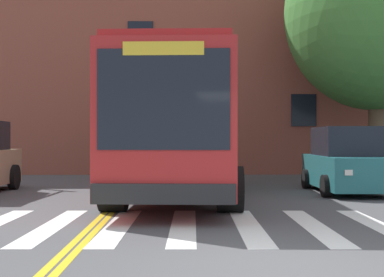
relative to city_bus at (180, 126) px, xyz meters
The scene contains 8 objects.
ground_plane 8.50m from the city_bus, 80.40° to the right, with size 120.00×120.00×0.00m, color #4C4C4F.
crosswalk 5.80m from the city_bus, 70.81° to the right, with size 10.94×4.27×0.01m.
lane_line_yellow_inner 9.16m from the city_bus, 100.10° to the left, with size 0.12×36.00×0.01m, color gold.
lane_line_yellow_outer 9.14m from the city_bus, 99.09° to the left, with size 0.12×36.00×0.01m, color gold.
city_bus is the anchor object (origin of this frame).
car_teal_far_lane 4.96m from the city_bus, ahead, with size 2.07×4.15×1.90m.
street_tree_curbside_large 9.87m from the city_bus, 34.64° to the left, with size 9.52×9.53×10.00m.
building_facade 13.42m from the city_bus, 97.76° to the left, with size 35.56×8.56×11.23m.
Camera 1 is at (-1.35, -6.44, 1.54)m, focal length 50.00 mm.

